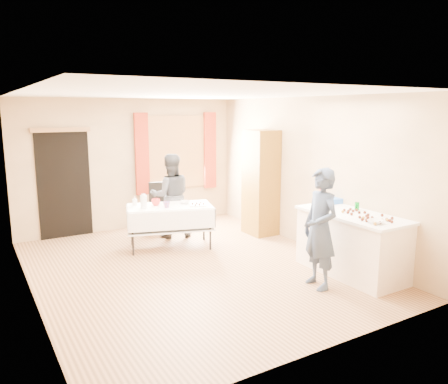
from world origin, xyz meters
TOP-DOWN VIEW (x-y plane):
  - floor at (0.00, 0.00)m, footprint 4.50×5.50m
  - ceiling at (0.00, 0.00)m, footprint 4.50×5.50m
  - wall_back at (0.00, 2.76)m, footprint 4.50×0.02m
  - wall_front at (0.00, -2.76)m, footprint 4.50×0.02m
  - wall_left at (-2.26, 0.00)m, footprint 0.02×5.50m
  - wall_right at (2.26, 0.00)m, footprint 0.02×5.50m
  - window_frame at (1.00, 2.72)m, footprint 1.32×0.06m
  - window_pane at (1.00, 2.71)m, footprint 1.20×0.02m
  - curtain_left at (0.22, 2.67)m, footprint 0.28×0.06m
  - curtain_right at (1.78, 2.67)m, footprint 0.28×0.06m
  - doorway at (-1.30, 2.73)m, footprint 0.95×0.04m
  - door_lintel at (-1.30, 2.70)m, footprint 1.05×0.06m
  - cabinet at (1.99, 1.04)m, footprint 0.50×0.60m
  - counter at (1.89, -1.39)m, footprint 0.79×1.66m
  - party_table at (0.12, 1.11)m, footprint 1.62×1.15m
  - chair at (0.35, 2.13)m, footprint 0.52×0.52m
  - girl at (1.15, -1.52)m, footprint 0.68×0.52m
  - woman at (0.41, 1.72)m, footprint 1.12×1.05m
  - soda_can at (2.09, -1.28)m, footprint 0.07×0.07m
  - mixing_bowl at (1.71, -1.95)m, footprint 0.30×0.30m
  - foam_block at (1.81, -0.74)m, footprint 0.17×0.14m
  - blue_basket at (2.12, -0.73)m, footprint 0.32×0.23m
  - pitcher at (-0.34, 1.13)m, footprint 0.11×0.11m
  - cup_red at (-0.08, 1.24)m, footprint 0.21×0.21m
  - cup_rainbow at (0.01, 0.98)m, footprint 0.17×0.17m
  - small_bowl at (0.42, 1.11)m, footprint 0.29×0.29m
  - pastry_tray at (0.54, 0.85)m, footprint 0.34×0.29m
  - bottle at (-0.39, 1.45)m, footprint 0.10×0.10m
  - cake_balls at (1.85, -1.58)m, footprint 0.51×1.12m

SIDE VIEW (x-z plane):
  - floor at x=0.00m, z-range -0.02..0.00m
  - chair at x=0.35m, z-range -0.20..0.78m
  - party_table at x=0.12m, z-range 0.07..0.82m
  - counter at x=1.89m, z-range 0.00..0.91m
  - pastry_tray at x=0.54m, z-range 0.75..0.77m
  - small_bowl at x=0.42m, z-range 0.75..0.80m
  - woman at x=0.41m, z-range 0.00..1.58m
  - cup_rainbow at x=0.01m, z-range 0.75..0.86m
  - cup_red at x=-0.08m, z-range 0.75..0.87m
  - girl at x=1.15m, z-range 0.00..1.63m
  - bottle at x=-0.39m, z-range 0.75..0.91m
  - pitcher at x=-0.34m, z-range 0.75..0.97m
  - cake_balls at x=1.85m, z-range 0.91..0.95m
  - mixing_bowl at x=1.71m, z-range 0.91..0.96m
  - foam_block at x=1.81m, z-range 0.91..0.99m
  - blue_basket at x=2.12m, z-range 0.91..0.99m
  - soda_can at x=2.09m, z-range 0.91..1.03m
  - doorway at x=-1.30m, z-range 0.00..2.00m
  - cabinet at x=1.99m, z-range 0.00..2.01m
  - wall_back at x=0.00m, z-range 0.00..2.60m
  - wall_front at x=0.00m, z-range 0.00..2.60m
  - wall_left at x=-2.26m, z-range 0.00..2.60m
  - wall_right at x=2.26m, z-range 0.00..2.60m
  - window_frame at x=1.00m, z-range 0.74..2.26m
  - window_pane at x=1.00m, z-range 0.80..2.20m
  - curtain_left at x=0.22m, z-range 0.67..2.33m
  - curtain_right at x=1.78m, z-range 0.67..2.33m
  - door_lintel at x=-1.30m, z-range 1.98..2.06m
  - ceiling at x=0.00m, z-range 2.60..2.62m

